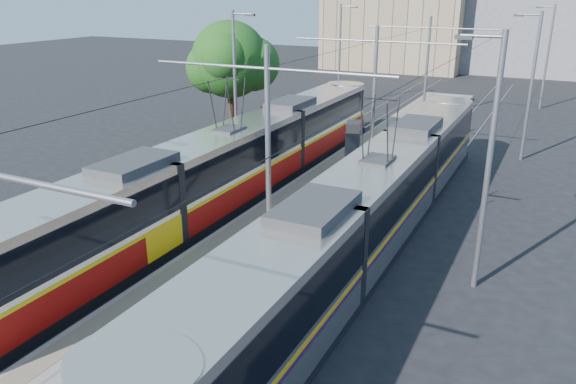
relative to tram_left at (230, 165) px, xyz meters
The scene contains 13 objects.
ground 11.78m from the tram_left, 72.00° to the right, with size 160.00×160.00×0.00m, color black.
platform 7.10m from the tram_left, 58.69° to the left, with size 4.00×50.00×0.30m, color gray.
tactile_strip_left 6.45m from the tram_left, 70.03° to the left, with size 0.70×50.00×0.01m, color gray.
tactile_strip_right 7.90m from the tram_left, 49.52° to the left, with size 0.70×50.00×0.01m, color gray.
rails 7.13m from the tram_left, 58.69° to the left, with size 8.71×70.00×0.03m.
tram_left is the anchor object (origin of this frame).
tram_right 7.37m from the tram_left, 12.41° to the right, with size 2.43×27.63×5.50m.
catenary 5.51m from the tram_left, 40.48° to the left, with size 9.20×70.00×7.00m.
street_lamps 10.84m from the tram_left, 70.05° to the left, with size 15.18×38.22×8.00m.
shelter 6.71m from the tram_left, 56.62° to the left, with size 1.05×1.34×2.60m.
tree 11.18m from the tram_left, 119.51° to the left, with size 5.08×4.69×7.38m.
building_left 49.66m from the tram_left, 97.45° to the left, with size 16.32×12.24×14.83m.
building_centre 54.10m from the tram_left, 79.72° to the left, with size 18.36×14.28×15.15m.
Camera 1 is at (9.25, -9.02, 9.03)m, focal length 35.00 mm.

